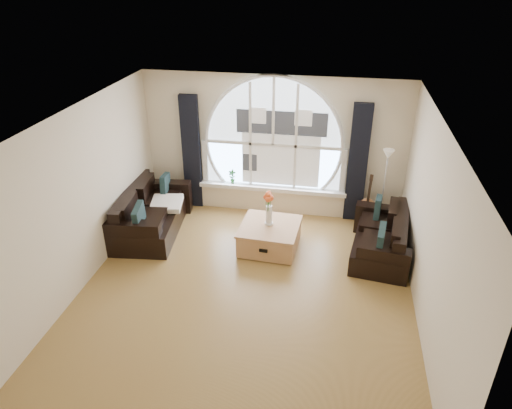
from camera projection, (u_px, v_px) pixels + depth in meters
name	position (u px, v px, depth m)	size (l,w,h in m)	color
ground	(245.00, 292.00, 7.09)	(5.00, 5.50, 0.01)	brown
ceiling	(243.00, 121.00, 5.83)	(5.00, 5.50, 0.01)	silver
wall_back	(273.00, 146.00, 8.85)	(5.00, 0.01, 2.70)	beige
wall_front	(182.00, 365.00, 4.07)	(5.00, 0.01, 2.70)	beige
wall_left	(79.00, 200.00, 6.86)	(0.01, 5.50, 2.70)	beige
wall_right	(432.00, 232.00, 6.07)	(0.01, 5.50, 2.70)	beige
attic_slope	(420.00, 159.00, 5.65)	(0.92, 5.50, 0.72)	silver
arched_window	(273.00, 133.00, 8.70)	(2.60, 0.06, 2.15)	silver
window_sill	(272.00, 188.00, 9.16)	(2.90, 0.22, 0.08)	white
window_frame	(273.00, 133.00, 8.67)	(2.76, 0.08, 2.15)	white
neighbor_house	(281.00, 140.00, 8.72)	(1.70, 0.02, 1.50)	silver
curtain_left	(192.00, 153.00, 9.10)	(0.35, 0.12, 2.30)	black
curtain_right	(358.00, 164.00, 8.59)	(0.35, 0.12, 2.30)	black
sofa_left	(152.00, 212.00, 8.51)	(0.94, 1.87, 0.83)	black
sofa_right	(381.00, 234.00, 7.84)	(0.82, 1.64, 0.73)	black
coffee_chest	(270.00, 236.00, 8.08)	(1.00, 1.00, 0.49)	#B17E52
throw_blanket	(167.00, 204.00, 8.60)	(0.55, 0.55, 0.10)	silver
vase_flowers	(269.00, 204.00, 7.86)	(0.24, 0.24, 0.70)	white
floor_lamp	(383.00, 191.00, 8.37)	(0.24, 0.24, 1.60)	#B2B2B2
guitar	(368.00, 198.00, 8.73)	(0.36, 0.24, 1.06)	#9B5B2D
potted_plant	(232.00, 177.00, 9.20)	(0.15, 0.10, 0.28)	#1E6023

